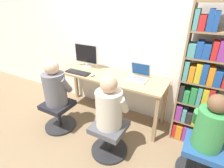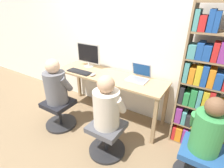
{
  "view_description": "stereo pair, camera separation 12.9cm",
  "coord_description": "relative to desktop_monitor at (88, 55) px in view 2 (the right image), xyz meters",
  "views": [
    {
      "loc": [
        1.31,
        -1.94,
        1.87
      ],
      "look_at": [
        0.18,
        0.1,
        0.73
      ],
      "focal_mm": 28.0,
      "sensor_mm": 36.0,
      "label": 1
    },
    {
      "loc": [
        1.42,
        -1.88,
        1.87
      ],
      "look_at": [
        0.18,
        0.1,
        0.73
      ],
      "focal_mm": 28.0,
      "sensor_mm": 36.0,
      "label": 2
    }
  ],
  "objects": [
    {
      "name": "ground_plane",
      "position": [
        0.51,
        -0.41,
        -0.99
      ],
      "size": [
        14.0,
        14.0,
        0.0
      ],
      "primitive_type": "plane",
      "color": "#846B4C"
    },
    {
      "name": "wall_back",
      "position": [
        0.51,
        0.21,
        0.31
      ],
      "size": [
        10.0,
        0.05,
        2.6
      ],
      "color": "white",
      "rests_on": "ground_plane"
    },
    {
      "name": "desk",
      "position": [
        0.51,
        -0.13,
        -0.31
      ],
      "size": [
        1.87,
        0.56,
        0.77
      ],
      "color": "tan",
      "rests_on": "ground_plane"
    },
    {
      "name": "desktop_monitor",
      "position": [
        0.0,
        0.0,
        0.0
      ],
      "size": [
        0.48,
        0.17,
        0.42
      ],
      "color": "beige",
      "rests_on": "desk"
    },
    {
      "name": "laptop",
      "position": [
        0.99,
        -0.04,
        -0.17
      ],
      "size": [
        0.31,
        0.29,
        0.24
      ],
      "color": "#B7B7BC",
      "rests_on": "desk"
    },
    {
      "name": "keyboard",
      "position": [
        0.04,
        -0.3,
        -0.21
      ],
      "size": [
        0.43,
        0.15,
        0.03
      ],
      "color": "#232326",
      "rests_on": "desk"
    },
    {
      "name": "computer_mouse_by_keyboard",
      "position": [
        0.31,
        -0.29,
        -0.2
      ],
      "size": [
        0.07,
        0.11,
        0.04
      ],
      "color": "#99999E",
      "rests_on": "desk"
    },
    {
      "name": "office_chair_left",
      "position": [
        -0.01,
        -0.78,
        -0.75
      ],
      "size": [
        0.49,
        0.49,
        0.44
      ],
      "color": "#262628",
      "rests_on": "ground_plane"
    },
    {
      "name": "office_chair_right",
      "position": [
        0.94,
        -0.84,
        -0.75
      ],
      "size": [
        0.49,
        0.49,
        0.44
      ],
      "color": "#262628",
      "rests_on": "ground_plane"
    },
    {
      "name": "person_at_monitor",
      "position": [
        -0.01,
        -0.77,
        -0.26
      ],
      "size": [
        0.4,
        0.34,
        0.68
      ],
      "color": "slate",
      "rests_on": "office_chair_left"
    },
    {
      "name": "person_at_laptop",
      "position": [
        0.94,
        -0.83,
        -0.26
      ],
      "size": [
        0.39,
        0.34,
        0.67
      ],
      "color": "beige",
      "rests_on": "office_chair_right"
    },
    {
      "name": "bookshelf",
      "position": [
        1.91,
        -0.06,
        -0.15
      ],
      "size": [
        0.82,
        0.32,
        1.86
      ],
      "color": "#997A56",
      "rests_on": "ground_plane"
    },
    {
      "name": "office_chair_side",
      "position": [
        2.02,
        -0.63,
        -0.75
      ],
      "size": [
        0.49,
        0.49,
        0.44
      ],
      "color": "#262628",
      "rests_on": "ground_plane"
    },
    {
      "name": "person_near_shelf",
      "position": [
        2.02,
        -0.63,
        -0.28
      ],
      "size": [
        0.37,
        0.31,
        0.63
      ],
      "color": "#388C47",
      "rests_on": "office_chair_side"
    }
  ]
}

